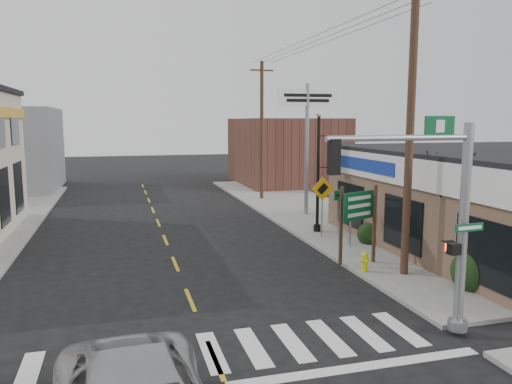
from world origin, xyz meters
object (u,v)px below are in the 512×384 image
object	(u,v)px
fire_hydrant	(365,261)
bare_tree	(451,161)
traffic_signal_pole	(442,206)
dance_center_sign	(307,117)
lamp_post	(319,162)
utility_pole_far	(262,129)
utility_pole_near	(411,119)
guide_sign	(359,214)

from	to	relation	value
fire_hydrant	bare_tree	world-z (taller)	bare_tree
traffic_signal_pole	bare_tree	distance (m)	5.82
dance_center_sign	bare_tree	xyz separation A→B (m)	(0.84, -11.47, -1.57)
fire_hydrant	dance_center_sign	bearing A→B (deg)	79.54
traffic_signal_pole	lamp_post	bearing A→B (deg)	77.69
traffic_signal_pole	utility_pole_far	distance (m)	22.44
lamp_post	utility_pole_near	xyz separation A→B (m)	(0.26, -7.08, 2.00)
traffic_signal_pole	fire_hydrant	size ratio (longest dim) A/B	7.68
traffic_signal_pole	utility_pole_far	size ratio (longest dim) A/B	0.59
lamp_post	bare_tree	xyz separation A→B (m)	(1.91, -7.09, 0.57)
bare_tree	traffic_signal_pole	bearing A→B (deg)	-128.31
guide_sign	utility_pole_far	distance (m)	16.47
traffic_signal_pole	lamp_post	distance (m)	11.75
lamp_post	dance_center_sign	size ratio (longest dim) A/B	0.78
dance_center_sign	bare_tree	distance (m)	11.61
guide_sign	fire_hydrant	world-z (taller)	guide_sign
lamp_post	guide_sign	bearing A→B (deg)	-91.86
lamp_post	dance_center_sign	distance (m)	4.99
utility_pole_far	bare_tree	bearing A→B (deg)	-85.38
utility_pole_near	dance_center_sign	bearing A→B (deg)	85.78
guide_sign	lamp_post	xyz separation A→B (m)	(0.73, 5.52, 1.44)
traffic_signal_pole	guide_sign	world-z (taller)	traffic_signal_pole
bare_tree	utility_pole_far	distance (m)	17.86
guide_sign	bare_tree	bearing A→B (deg)	-53.53
utility_pole_near	fire_hydrant	bearing A→B (deg)	153.09
fire_hydrant	lamp_post	distance (m)	7.17
traffic_signal_pole	fire_hydrant	distance (m)	5.93
dance_center_sign	fire_hydrant	bearing A→B (deg)	-98.82
bare_tree	utility_pole_far	bearing A→B (deg)	95.29
bare_tree	utility_pole_far	size ratio (longest dim) A/B	0.54
guide_sign	utility_pole_far	world-z (taller)	utility_pole_far
guide_sign	utility_pole_near	distance (m)	3.91
guide_sign	utility_pole_far	size ratio (longest dim) A/B	0.32
fire_hydrant	guide_sign	bearing A→B (deg)	78.08
bare_tree	utility_pole_near	size ratio (longest dim) A/B	0.48
lamp_post	traffic_signal_pole	bearing A→B (deg)	-92.48
lamp_post	utility_pole_near	world-z (taller)	utility_pole_near
lamp_post	utility_pole_near	distance (m)	7.36
dance_center_sign	utility_pole_near	distance (m)	11.49
utility_pole_near	traffic_signal_pole	bearing A→B (deg)	-113.30
lamp_post	utility_pole_near	size ratio (longest dim) A/B	0.55
guide_sign	dance_center_sign	distance (m)	10.68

